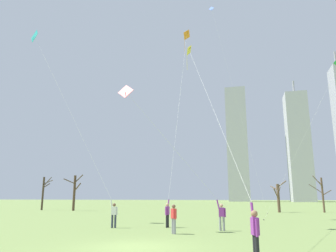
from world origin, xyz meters
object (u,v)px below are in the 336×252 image
object	(u,v)px
bystander_far_off_by_trees	(174,217)
bare_tree_far_right_edge	(322,193)
kite_flyer_far_back_yellow	(240,189)
bare_tree_right_of_center	(278,196)
distant_kite_low_near_trees_green	(335,72)
kite_flyer_midfield_right_teal	(88,156)
distant_kite_drifting_left_blue	(219,37)
kite_flyer_foreground_left_orange	(173,164)
bare_tree_left_of_center	(74,191)
bare_tree_rightmost	(44,192)
kite_flyer_foreground_right_red	(204,192)

from	to	relation	value
bystander_far_off_by_trees	bare_tree_far_right_edge	bearing A→B (deg)	64.24
kite_flyer_far_back_yellow	bare_tree_right_of_center	size ratio (longest dim) A/B	3.15
bystander_far_off_by_trees	distant_kite_low_near_trees_green	distance (m)	21.82
kite_flyer_midfield_right_teal	distant_kite_drifting_left_blue	distance (m)	29.94
kite_flyer_foreground_left_orange	distant_kite_low_near_trees_green	bearing A→B (deg)	26.58
bare_tree_left_of_center	distant_kite_low_near_trees_green	bearing A→B (deg)	-22.72
bystander_far_off_by_trees	distant_kite_drifting_left_blue	xyz separation A→B (m)	(1.46, 24.41, 23.56)
bare_tree_left_of_center	bare_tree_rightmost	distance (m)	6.20
bare_tree_far_right_edge	bare_tree_right_of_center	bearing A→B (deg)	-170.43
distant_kite_drifting_left_blue	bare_tree_rightmost	world-z (taller)	distant_kite_drifting_left_blue
kite_flyer_foreground_right_red	bystander_far_off_by_trees	distance (m)	2.93
kite_flyer_foreground_left_orange	bare_tree_right_of_center	size ratio (longest dim) A/B	4.69
bystander_far_off_by_trees	bare_tree_right_of_center	xyz separation A→B (m)	(8.34, 28.22, 1.24)
kite_flyer_foreground_right_red	bystander_far_off_by_trees	world-z (taller)	kite_flyer_foreground_right_red
distant_kite_drifting_left_blue	bare_tree_rightmost	distance (m)	36.14
bystander_far_off_by_trees	distant_kite_drifting_left_blue	distance (m)	33.96
kite_flyer_foreground_right_red	distant_kite_drifting_left_blue	bearing A→B (deg)	90.04
bystander_far_off_by_trees	distant_kite_low_near_trees_green	xyz separation A→B (m)	(12.76, 12.54, 12.50)
kite_flyer_midfield_right_teal	bystander_far_off_by_trees	world-z (taller)	kite_flyer_midfield_right_teal
kite_flyer_far_back_yellow	bare_tree_far_right_edge	size ratio (longest dim) A/B	2.76
distant_kite_low_near_trees_green	distant_kite_drifting_left_blue	distance (m)	19.77
kite_flyer_far_back_yellow	bare_tree_far_right_edge	distance (m)	36.72
bystander_far_off_by_trees	kite_flyer_foreground_left_orange	bearing A→B (deg)	102.80
bare_tree_right_of_center	kite_flyer_foreground_right_red	bearing A→B (deg)	-104.70
kite_flyer_foreground_left_orange	bystander_far_off_by_trees	xyz separation A→B (m)	(1.26, -5.53, -3.62)
bystander_far_off_by_trees	distant_kite_drifting_left_blue	world-z (taller)	distant_kite_drifting_left_blue
kite_flyer_far_back_yellow	bare_tree_rightmost	xyz separation A→B (m)	(-31.09, 34.02, 0.50)
kite_flyer_foreground_right_red	distant_kite_low_near_trees_green	bearing A→B (deg)	42.84
bare_tree_rightmost	distant_kite_drifting_left_blue	bearing A→B (deg)	-7.03
bare_tree_right_of_center	bare_tree_far_right_edge	bearing A→B (deg)	9.57
kite_flyer_foreground_right_red	bare_tree_left_of_center	size ratio (longest dim) A/B	1.77
kite_flyer_far_back_yellow	distant_kite_low_near_trees_green	world-z (taller)	distant_kite_low_near_trees_green
kite_flyer_foreground_left_orange	distant_kite_drifting_left_blue	distance (m)	27.60
bare_tree_left_of_center	bare_tree_rightmost	size ratio (longest dim) A/B	1.04
kite_flyer_foreground_right_red	bare_tree_right_of_center	xyz separation A→B (m)	(6.86, 26.14, -0.20)
distant_kite_low_near_trees_green	bare_tree_right_of_center	distance (m)	19.80
bare_tree_right_of_center	bystander_far_off_by_trees	bearing A→B (deg)	-106.46
kite_flyer_far_back_yellow	kite_flyer_foreground_right_red	world-z (taller)	kite_flyer_far_back_yellow
distant_kite_low_near_trees_green	bare_tree_far_right_edge	xyz separation A→B (m)	(1.32, 16.65, -10.85)
bare_tree_rightmost	distant_kite_low_near_trees_green	bearing A→B (deg)	-21.06
kite_flyer_midfield_right_teal	kite_flyer_foreground_left_orange	size ratio (longest dim) A/B	0.89
bystander_far_off_by_trees	bare_tree_left_of_center	bearing A→B (deg)	128.37
kite_flyer_far_back_yellow	distant_kite_drifting_left_blue	bearing A→B (deg)	94.43
distant_kite_low_near_trees_green	kite_flyer_foreground_right_red	bearing A→B (deg)	-137.16
kite_flyer_foreground_left_orange	bare_tree_left_of_center	bearing A→B (deg)	133.19
kite_flyer_midfield_right_teal	distant_kite_low_near_trees_green	bearing A→B (deg)	24.60
kite_flyer_midfield_right_teal	distant_kite_drifting_left_blue	size ratio (longest dim) A/B	0.60
kite_flyer_foreground_right_red	bystander_far_off_by_trees	xyz separation A→B (m)	(-1.48, -2.08, -1.45)
bare_tree_right_of_center	bare_tree_left_of_center	bearing A→B (deg)	-177.15
kite_flyer_foreground_left_orange	kite_flyer_foreground_right_red	bearing A→B (deg)	-51.59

